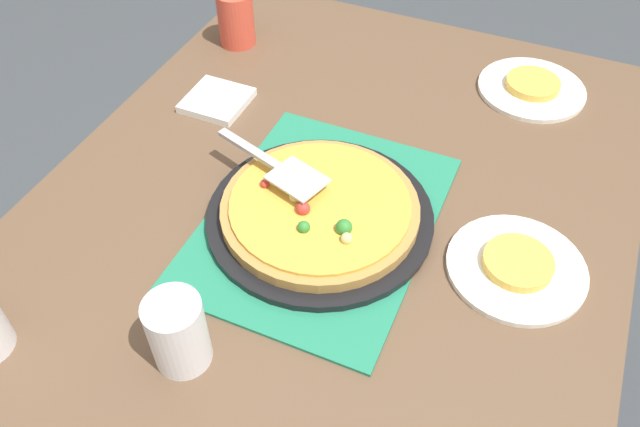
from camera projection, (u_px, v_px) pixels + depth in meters
name	position (u px, v px, depth m)	size (l,w,h in m)	color
ground_plane	(320.00, 421.00, 1.63)	(8.00, 8.00, 0.00)	#3D4247
dining_table	(320.00, 262.00, 1.17)	(1.40, 1.00, 0.75)	brown
placemat	(320.00, 220.00, 1.08)	(0.48, 0.36, 0.01)	#237F5B
pizza_pan	(320.00, 216.00, 1.08)	(0.38, 0.38, 0.01)	black
pizza	(320.00, 208.00, 1.06)	(0.33, 0.33, 0.05)	#B78442
plate_near_left	(516.00, 268.00, 1.01)	(0.22, 0.22, 0.01)	white
plate_far_right	(531.00, 89.00, 1.34)	(0.22, 0.22, 0.01)	white
served_slice_left	(518.00, 263.00, 1.00)	(0.11, 0.11, 0.02)	#EAB747
served_slice_right	(533.00, 84.00, 1.33)	(0.11, 0.11, 0.02)	#EAB747
cup_far	(178.00, 333.00, 0.87)	(0.08, 0.08, 0.12)	white
cup_corner	(236.00, 18.00, 1.42)	(0.08, 0.08, 0.12)	#E04C38
pizza_server	(277.00, 166.00, 1.08)	(0.11, 0.23, 0.01)	silver
napkin_stack	(217.00, 100.00, 1.30)	(0.12, 0.12, 0.02)	white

